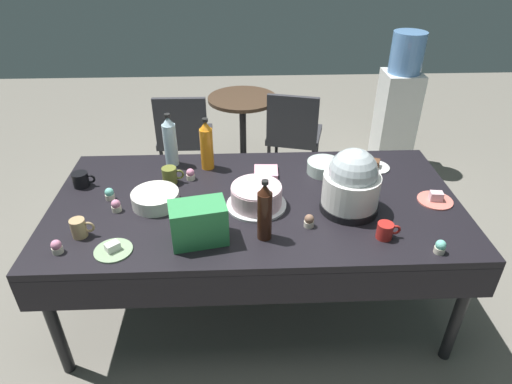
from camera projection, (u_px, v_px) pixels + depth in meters
The scene contains 28 objects.
ground at pixel (256, 298), 2.80m from camera, with size 9.00×9.00×0.00m, color slate.
potluck_table at pixel (256, 209), 2.43m from camera, with size 2.20×1.10×0.75m.
frosted_layer_cake at pixel (256, 196), 2.31m from camera, with size 0.32×0.32×0.12m.
slow_cooker at pixel (352, 184), 2.23m from camera, with size 0.30×0.30×0.35m.
glass_salad_bowl at pixel (324, 167), 2.63m from camera, with size 0.20×0.20×0.07m, color #B2C6BC.
ceramic_snack_bowl at pixel (156, 198), 2.33m from camera, with size 0.25×0.25×0.08m, color silver.
dessert_plate_sage at pixel (113, 249), 2.02m from camera, with size 0.18×0.18×0.05m.
dessert_plate_coral at pixel (435, 199), 2.37m from camera, with size 0.19×0.19×0.06m.
dessert_plate_white at pixel (375, 166), 2.69m from camera, with size 0.17×0.17×0.05m.
cupcake_mint at pixel (440, 247), 2.01m from camera, with size 0.05×0.05×0.07m.
cupcake_rose at pixel (191, 174), 2.56m from camera, with size 0.05×0.05×0.07m.
cupcake_lemon at pixel (110, 194), 2.38m from camera, with size 0.05×0.05×0.07m.
cupcake_vanilla at pixel (309, 221), 2.17m from camera, with size 0.05×0.05×0.07m.
cupcake_cocoa at pixel (57, 247), 2.01m from camera, with size 0.05×0.05×0.07m.
cupcake_berry at pixel (116, 206), 2.29m from camera, with size 0.05×0.05×0.07m.
soda_bottle_orange_juice at pixel (207, 145), 2.61m from camera, with size 0.08×0.08×0.32m.
soda_bottle_water at pixel (170, 142), 2.65m from camera, with size 0.08×0.08×0.33m.
soda_bottle_cola at pixel (265, 212), 2.04m from camera, with size 0.07×0.07×0.32m.
coffee_mug_red at pixel (385, 231), 2.09m from camera, with size 0.12×0.08×0.08m.
coffee_mug_tan at pixel (79, 228), 2.10m from camera, with size 0.11×0.07×0.09m.
coffee_mug_olive at pixel (170, 175), 2.52m from camera, with size 0.13×0.08×0.10m.
coffee_mug_black at pixel (81, 180), 2.49m from camera, with size 0.13×0.09×0.08m.
soda_carton at pixel (198, 223), 2.05m from camera, with size 0.26×0.16×0.20m, color #338C4C.
paper_napkin_stack at pixel (266, 172), 2.63m from camera, with size 0.14×0.14×0.02m, color pink.
maroon_chair_left at pixel (184, 133), 3.72m from camera, with size 0.44×0.44×0.85m.
maroon_chair_right at pixel (294, 131), 3.75m from camera, with size 0.54×0.54×0.85m.
round_cafe_table at pixel (243, 121), 3.92m from camera, with size 0.60×0.60×0.72m.
water_cooler at pixel (397, 107), 3.97m from camera, with size 0.32×0.32×1.24m.
Camera 1 is at (-0.08, -1.99, 2.07)m, focal length 30.90 mm.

